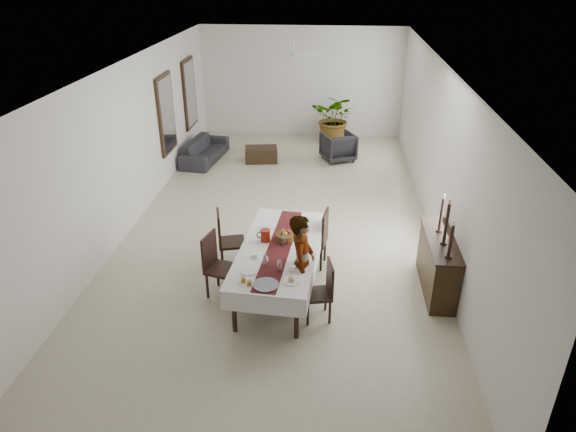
{
  "coord_description": "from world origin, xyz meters",
  "views": [
    {
      "loc": [
        1.01,
        -9.41,
        4.92
      ],
      "look_at": [
        0.31,
        -1.78,
        1.05
      ],
      "focal_mm": 32.0,
      "sensor_mm": 36.0,
      "label": 1
    }
  ],
  "objects_px": {
    "dining_table_top": "(279,249)",
    "sideboard_body": "(438,265)",
    "red_pitcher": "(265,235)",
    "woman": "(302,263)",
    "sofa": "(205,150)"
  },
  "relations": [
    {
      "from": "red_pitcher",
      "to": "sideboard_body",
      "type": "bearing_deg",
      "value": 1.05
    },
    {
      "from": "dining_table_top",
      "to": "sofa",
      "type": "distance_m",
      "value": 6.42
    },
    {
      "from": "dining_table_top",
      "to": "woman",
      "type": "height_order",
      "value": "woman"
    },
    {
      "from": "woman",
      "to": "sideboard_body",
      "type": "bearing_deg",
      "value": -67.97
    },
    {
      "from": "red_pitcher",
      "to": "woman",
      "type": "bearing_deg",
      "value": -44.96
    },
    {
      "from": "red_pitcher",
      "to": "dining_table_top",
      "type": "bearing_deg",
      "value": -35.09
    },
    {
      "from": "dining_table_top",
      "to": "sideboard_body",
      "type": "height_order",
      "value": "sideboard_body"
    },
    {
      "from": "dining_table_top",
      "to": "woman",
      "type": "distance_m",
      "value": 0.61
    },
    {
      "from": "sideboard_body",
      "to": "sofa",
      "type": "distance_m",
      "value": 7.65
    },
    {
      "from": "dining_table_top",
      "to": "woman",
      "type": "xyz_separation_m",
      "value": [
        0.39,
        -0.46,
        0.05
      ]
    },
    {
      "from": "red_pitcher",
      "to": "woman",
      "type": "distance_m",
      "value": 0.91
    },
    {
      "from": "red_pitcher",
      "to": "sideboard_body",
      "type": "height_order",
      "value": "red_pitcher"
    },
    {
      "from": "woman",
      "to": "sideboard_body",
      "type": "height_order",
      "value": "woman"
    },
    {
      "from": "woman",
      "to": "sideboard_body",
      "type": "relative_size",
      "value": 1.05
    },
    {
      "from": "red_pitcher",
      "to": "woman",
      "type": "height_order",
      "value": "woman"
    }
  ]
}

